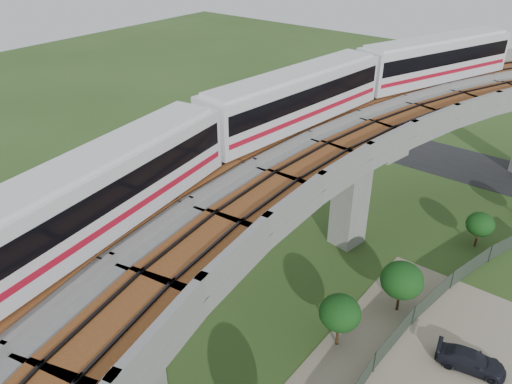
% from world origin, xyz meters
% --- Properties ---
extents(ground, '(160.00, 160.00, 0.00)m').
position_xyz_m(ground, '(0.00, 0.00, 0.00)').
color(ground, '#324E1F').
rests_on(ground, ground).
extents(asphalt_road, '(60.00, 8.00, 0.03)m').
position_xyz_m(asphalt_road, '(0.00, 30.00, 0.01)').
color(asphalt_road, '#232326').
rests_on(asphalt_road, ground).
extents(viaduct, '(19.58, 73.98, 11.40)m').
position_xyz_m(viaduct, '(3.84, 0.00, 9.05)').
color(viaduct, '#99968E').
rests_on(viaduct, ground).
extents(metro_train, '(11.69, 61.32, 3.64)m').
position_xyz_m(metro_train, '(0.38, -1.99, 12.31)').
color(metro_train, white).
rests_on(metro_train, ground).
extents(fence, '(3.87, 38.73, 1.50)m').
position_xyz_m(fence, '(9.75, 0.00, 0.75)').
color(fence, '#2D382D').
rests_on(fence, ground).
extents(tree_1, '(2.12, 2.12, 2.95)m').
position_xyz_m(tree_1, '(9.17, 16.03, 2.04)').
color(tree_1, '#382314').
rests_on(tree_1, ground).
extents(tree_2, '(2.74, 2.74, 3.65)m').
position_xyz_m(tree_2, '(7.38, 5.59, 2.48)').
color(tree_2, '#382314').
rests_on(tree_2, ground).
extents(tree_3, '(2.47, 2.47, 3.57)m').
position_xyz_m(tree_3, '(5.79, 0.54, 2.51)').
color(tree_3, '#382314').
rests_on(tree_3, ground).
extents(car_dark, '(4.04, 2.28, 1.11)m').
position_xyz_m(car_dark, '(12.67, 3.64, 0.59)').
color(car_dark, black).
rests_on(car_dark, dirt_lot).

